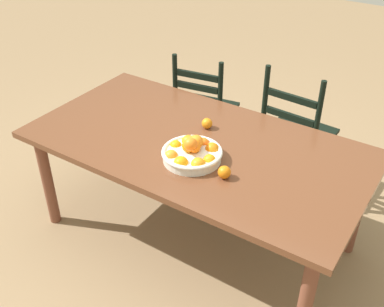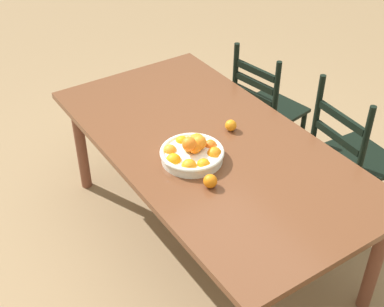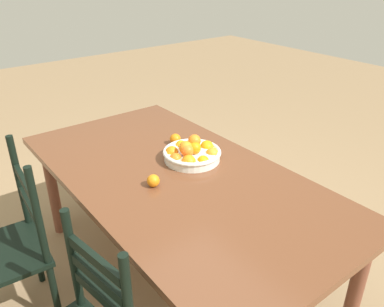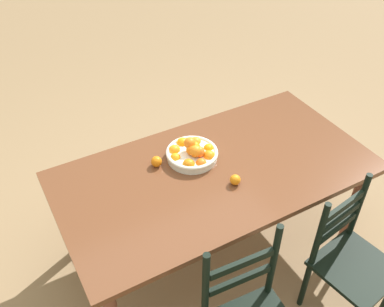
{
  "view_description": "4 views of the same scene",
  "coord_description": "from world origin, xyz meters",
  "px_view_note": "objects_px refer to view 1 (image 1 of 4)",
  "views": [
    {
      "loc": [
        1.21,
        -1.9,
        2.16
      ],
      "look_at": [
        0.08,
        -0.17,
        0.77
      ],
      "focal_mm": 43.21,
      "sensor_mm": 36.0,
      "label": 1
    },
    {
      "loc": [
        1.87,
        -1.35,
        2.35
      ],
      "look_at": [
        0.08,
        -0.17,
        0.77
      ],
      "focal_mm": 48.87,
      "sensor_mm": 36.0,
      "label": 2
    },
    {
      "loc": [
        -1.47,
        1.03,
        1.76
      ],
      "look_at": [
        0.08,
        -0.17,
        0.77
      ],
      "focal_mm": 36.13,
      "sensor_mm": 36.0,
      "label": 3
    },
    {
      "loc": [
        1.1,
        1.66,
        2.5
      ],
      "look_at": [
        0.08,
        -0.17,
        0.77
      ],
      "focal_mm": 40.08,
      "sensor_mm": 36.0,
      "label": 4
    }
  ],
  "objects_px": {
    "chair_near_window": "(204,111)",
    "orange_loose_0": "(224,172)",
    "dining_table": "(197,153)",
    "fruit_bowl": "(192,153)",
    "orange_loose_1": "(207,123)",
    "chair_by_cabinet": "(296,135)"
  },
  "relations": [
    {
      "from": "dining_table",
      "to": "orange_loose_1",
      "type": "bearing_deg",
      "value": 101.05
    },
    {
      "from": "chair_near_window",
      "to": "chair_by_cabinet",
      "type": "height_order",
      "value": "chair_by_cabinet"
    },
    {
      "from": "dining_table",
      "to": "chair_by_cabinet",
      "type": "bearing_deg",
      "value": 70.66
    },
    {
      "from": "dining_table",
      "to": "orange_loose_0",
      "type": "bearing_deg",
      "value": -34.79
    },
    {
      "from": "dining_table",
      "to": "chair_near_window",
      "type": "relative_size",
      "value": 2.14
    },
    {
      "from": "fruit_bowl",
      "to": "orange_loose_0",
      "type": "bearing_deg",
      "value": -11.92
    },
    {
      "from": "chair_near_window",
      "to": "fruit_bowl",
      "type": "distance_m",
      "value": 1.13
    },
    {
      "from": "dining_table",
      "to": "orange_loose_1",
      "type": "xyz_separation_m",
      "value": [
        -0.03,
        0.17,
        0.11
      ]
    },
    {
      "from": "orange_loose_0",
      "to": "dining_table",
      "type": "bearing_deg",
      "value": 145.21
    },
    {
      "from": "fruit_bowl",
      "to": "orange_loose_1",
      "type": "height_order",
      "value": "fruit_bowl"
    },
    {
      "from": "dining_table",
      "to": "fruit_bowl",
      "type": "height_order",
      "value": "fruit_bowl"
    },
    {
      "from": "dining_table",
      "to": "chair_near_window",
      "type": "height_order",
      "value": "chair_near_window"
    },
    {
      "from": "chair_near_window",
      "to": "orange_loose_0",
      "type": "height_order",
      "value": "chair_near_window"
    },
    {
      "from": "chair_by_cabinet",
      "to": "fruit_bowl",
      "type": "bearing_deg",
      "value": 81.77
    },
    {
      "from": "fruit_bowl",
      "to": "orange_loose_1",
      "type": "relative_size",
      "value": 5.14
    },
    {
      "from": "orange_loose_0",
      "to": "orange_loose_1",
      "type": "distance_m",
      "value": 0.51
    },
    {
      "from": "chair_by_cabinet",
      "to": "dining_table",
      "type": "bearing_deg",
      "value": 74.7
    },
    {
      "from": "dining_table",
      "to": "fruit_bowl",
      "type": "xyz_separation_m",
      "value": [
        0.08,
        -0.16,
        0.12
      ]
    },
    {
      "from": "orange_loose_1",
      "to": "orange_loose_0",
      "type": "bearing_deg",
      "value": -48.18
    },
    {
      "from": "chair_near_window",
      "to": "orange_loose_0",
      "type": "relative_size",
      "value": 13.43
    },
    {
      "from": "dining_table",
      "to": "fruit_bowl",
      "type": "bearing_deg",
      "value": -64.83
    },
    {
      "from": "fruit_bowl",
      "to": "chair_by_cabinet",
      "type": "bearing_deg",
      "value": 77.73
    }
  ]
}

